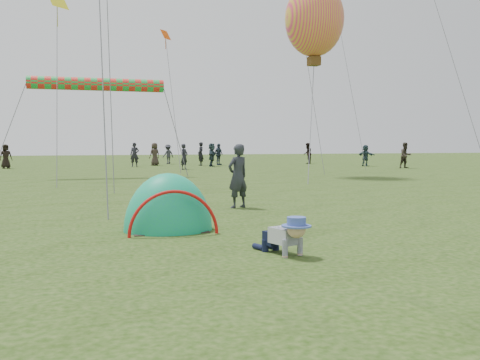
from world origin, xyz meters
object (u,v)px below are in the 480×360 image
object	(u,v)px
popup_tent	(168,230)
balloon_kite	(314,24)
standing_adult	(238,176)
crawling_toddler	(286,235)

from	to	relation	value
popup_tent	balloon_kite	distance (m)	19.68
standing_adult	balloon_kite	bearing A→B (deg)	-145.27
popup_tent	standing_adult	size ratio (longest dim) A/B	1.34
standing_adult	balloon_kite	xyz separation A→B (m)	(7.62, 11.96, 6.96)
popup_tent	balloon_kite	size ratio (longest dim) A/B	0.54
balloon_kite	popup_tent	bearing A→B (deg)	-123.55
standing_adult	popup_tent	bearing A→B (deg)	29.92
popup_tent	crawling_toddler	bearing A→B (deg)	-64.48
balloon_kite	standing_adult	bearing A→B (deg)	-122.52
crawling_toddler	popup_tent	distance (m)	3.20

